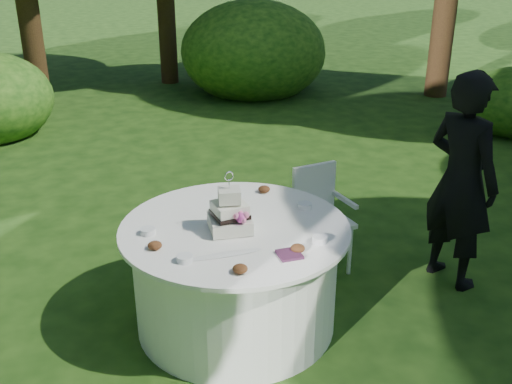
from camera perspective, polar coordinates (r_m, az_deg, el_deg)
ground at (r=4.43m, az=-1.89°, el=-12.19°), size 80.00×80.00×0.00m
napkins at (r=3.68m, az=3.20°, el=-5.95°), size 0.14×0.14×0.02m
feather_plume at (r=3.68m, az=-2.97°, el=-5.97°), size 0.48×0.07×0.01m
guest at (r=4.80m, az=18.97°, el=1.00°), size 0.56×0.71×1.71m
table at (r=4.22m, az=-1.96°, el=-7.90°), size 1.56×1.56×0.77m
cake at (r=3.93m, az=-2.49°, el=-2.16°), size 0.29×0.29×0.41m
chair at (r=4.89m, az=6.10°, el=-1.72°), size 0.45×0.44×0.87m
votives at (r=3.91m, az=-1.39°, el=-3.87°), size 1.23×0.61×0.04m
petal_cups at (r=3.87m, az=-1.49°, el=-4.09°), size 1.02×1.17×0.05m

